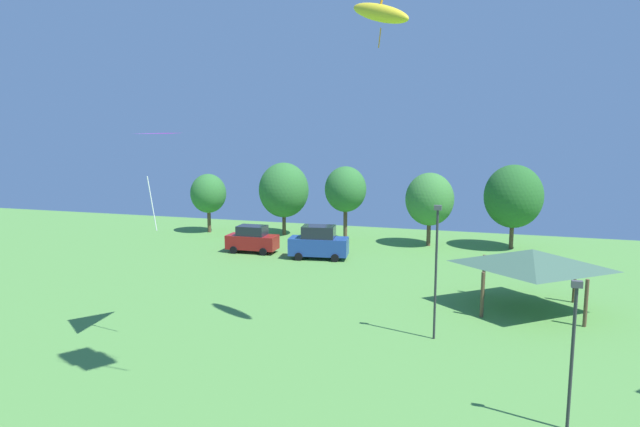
{
  "coord_description": "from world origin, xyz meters",
  "views": [
    {
      "loc": [
        2.57,
        1.08,
        10.58
      ],
      "look_at": [
        -1.9,
        15.87,
        8.23
      ],
      "focal_mm": 32.0,
      "sensor_mm": 36.0,
      "label": 1
    }
  ],
  "objects_px": {
    "light_post_1": "(573,346)",
    "treeline_tree_1": "(284,190)",
    "treeline_tree_0": "(208,194)",
    "treeline_tree_2": "(346,189)",
    "parked_car_leftmost": "(252,239)",
    "kite_flying_4": "(132,156)",
    "treeline_tree_4": "(513,196)",
    "light_post_0": "(436,265)",
    "kite_flying_0": "(380,13)",
    "treeline_tree_3": "(430,199)",
    "parked_car_second_from_left": "(319,243)",
    "park_pavilion": "(532,258)"
  },
  "relations": [
    {
      "from": "light_post_1",
      "to": "parked_car_leftmost",
      "type": "bearing_deg",
      "value": 133.58
    },
    {
      "from": "kite_flying_0",
      "to": "parked_car_leftmost",
      "type": "distance_m",
      "value": 26.81
    },
    {
      "from": "kite_flying_4",
      "to": "treeline_tree_4",
      "type": "xyz_separation_m",
      "value": [
        18.05,
        28.59,
        -4.62
      ]
    },
    {
      "from": "treeline_tree_0",
      "to": "treeline_tree_2",
      "type": "relative_size",
      "value": 0.85
    },
    {
      "from": "parked_car_second_from_left",
      "to": "treeline_tree_1",
      "type": "distance_m",
      "value": 11.25
    },
    {
      "from": "kite_flying_0",
      "to": "light_post_0",
      "type": "bearing_deg",
      "value": 33.72
    },
    {
      "from": "parked_car_leftmost",
      "to": "light_post_0",
      "type": "distance_m",
      "value": 23.22
    },
    {
      "from": "treeline_tree_0",
      "to": "treeline_tree_1",
      "type": "xyz_separation_m",
      "value": [
        7.79,
        0.81,
        0.51
      ]
    },
    {
      "from": "light_post_1",
      "to": "treeline_tree_1",
      "type": "xyz_separation_m",
      "value": [
        -22.35,
        31.54,
        1.36
      ]
    },
    {
      "from": "kite_flying_0",
      "to": "light_post_1",
      "type": "distance_m",
      "value": 15.94
    },
    {
      "from": "parked_car_second_from_left",
      "to": "treeline_tree_0",
      "type": "bearing_deg",
      "value": 142.83
    },
    {
      "from": "light_post_1",
      "to": "treeline_tree_3",
      "type": "bearing_deg",
      "value": 104.95
    },
    {
      "from": "light_post_0",
      "to": "treeline_tree_0",
      "type": "bearing_deg",
      "value": 136.83
    },
    {
      "from": "parked_car_leftmost",
      "to": "light_post_1",
      "type": "bearing_deg",
      "value": -47.63
    },
    {
      "from": "treeline_tree_4",
      "to": "treeline_tree_2",
      "type": "bearing_deg",
      "value": -177.05
    },
    {
      "from": "kite_flying_4",
      "to": "light_post_0",
      "type": "height_order",
      "value": "kite_flying_4"
    },
    {
      "from": "light_post_0",
      "to": "treeline_tree_2",
      "type": "relative_size",
      "value": 0.97
    },
    {
      "from": "parked_car_leftmost",
      "to": "treeline_tree_1",
      "type": "distance_m",
      "value": 8.87
    },
    {
      "from": "parked_car_leftmost",
      "to": "light_post_1",
      "type": "relative_size",
      "value": 0.8
    },
    {
      "from": "kite_flying_0",
      "to": "treeline_tree_3",
      "type": "bearing_deg",
      "value": 90.22
    },
    {
      "from": "light_post_0",
      "to": "treeline_tree_1",
      "type": "bearing_deg",
      "value": 125.23
    },
    {
      "from": "treeline_tree_3",
      "to": "treeline_tree_4",
      "type": "bearing_deg",
      "value": 6.03
    },
    {
      "from": "treeline_tree_0",
      "to": "treeline_tree_3",
      "type": "distance_m",
      "value": 22.01
    },
    {
      "from": "kite_flying_4",
      "to": "parked_car_leftmost",
      "type": "xyz_separation_m",
      "value": [
        -3.08,
        20.67,
        -8.1
      ]
    },
    {
      "from": "kite_flying_4",
      "to": "parked_car_leftmost",
      "type": "bearing_deg",
      "value": 98.46
    },
    {
      "from": "light_post_0",
      "to": "treeline_tree_0",
      "type": "height_order",
      "value": "light_post_0"
    },
    {
      "from": "parked_car_leftmost",
      "to": "treeline_tree_3",
      "type": "xyz_separation_m",
      "value": [
        14.04,
        7.17,
        3.06
      ]
    },
    {
      "from": "kite_flying_4",
      "to": "treeline_tree_2",
      "type": "xyz_separation_m",
      "value": [
        3.25,
        27.83,
        -4.4
      ]
    },
    {
      "from": "light_post_0",
      "to": "treeline_tree_1",
      "type": "relative_size",
      "value": 0.95
    },
    {
      "from": "treeline_tree_1",
      "to": "treeline_tree_4",
      "type": "bearing_deg",
      "value": -0.85
    },
    {
      "from": "parked_car_leftmost",
      "to": "treeline_tree_2",
      "type": "distance_m",
      "value": 10.24
    },
    {
      "from": "kite_flying_0",
      "to": "treeline_tree_3",
      "type": "height_order",
      "value": "kite_flying_0"
    },
    {
      "from": "kite_flying_4",
      "to": "parked_car_leftmost",
      "type": "relative_size",
      "value": 0.85
    },
    {
      "from": "park_pavilion",
      "to": "treeline_tree_3",
      "type": "xyz_separation_m",
      "value": [
        -7.64,
        16.64,
        1.12
      ]
    },
    {
      "from": "park_pavilion",
      "to": "treeline_tree_3",
      "type": "bearing_deg",
      "value": 114.68
    },
    {
      "from": "treeline_tree_1",
      "to": "treeline_tree_2",
      "type": "height_order",
      "value": "treeline_tree_1"
    },
    {
      "from": "parked_car_leftmost",
      "to": "treeline_tree_4",
      "type": "xyz_separation_m",
      "value": [
        21.12,
        7.91,
        3.48
      ]
    },
    {
      "from": "treeline_tree_4",
      "to": "kite_flying_0",
      "type": "bearing_deg",
      "value": -105.32
    },
    {
      "from": "kite_flying_4",
      "to": "treeline_tree_4",
      "type": "relative_size",
      "value": 0.5
    },
    {
      "from": "park_pavilion",
      "to": "treeline_tree_2",
      "type": "relative_size",
      "value": 0.98
    },
    {
      "from": "treeline_tree_1",
      "to": "treeline_tree_3",
      "type": "xyz_separation_m",
      "value": [
        14.22,
        -1.06,
        -0.25
      ]
    },
    {
      "from": "treeline_tree_4",
      "to": "parked_car_second_from_left",
      "type": "bearing_deg",
      "value": -150.54
    },
    {
      "from": "kite_flying_4",
      "to": "treeline_tree_0",
      "type": "xyz_separation_m",
      "value": [
        -11.04,
        28.1,
        -5.3
      ]
    },
    {
      "from": "treeline_tree_0",
      "to": "treeline_tree_1",
      "type": "height_order",
      "value": "treeline_tree_1"
    },
    {
      "from": "parked_car_leftmost",
      "to": "treeline_tree_4",
      "type": "distance_m",
      "value": 22.83
    },
    {
      "from": "treeline_tree_1",
      "to": "treeline_tree_3",
      "type": "height_order",
      "value": "treeline_tree_1"
    },
    {
      "from": "light_post_1",
      "to": "treeline_tree_0",
      "type": "distance_m",
      "value": 43.05
    },
    {
      "from": "kite_flying_0",
      "to": "treeline_tree_3",
      "type": "xyz_separation_m",
      "value": [
        -0.1,
        24.75,
        -11.42
      ]
    },
    {
      "from": "light_post_0",
      "to": "parked_car_leftmost",
      "type": "bearing_deg",
      "value": 136.74
    },
    {
      "from": "kite_flying_4",
      "to": "light_post_0",
      "type": "xyz_separation_m",
      "value": [
        13.72,
        4.87,
        -5.44
      ]
    }
  ]
}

